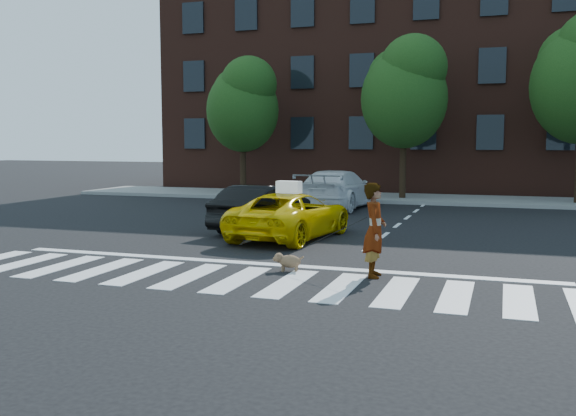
{
  "coord_description": "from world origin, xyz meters",
  "views": [
    {
      "loc": [
        4.72,
        -10.94,
        2.61
      ],
      "look_at": [
        0.09,
        2.7,
        1.1
      ],
      "focal_mm": 40.0,
      "sensor_mm": 36.0,
      "label": 1
    }
  ],
  "objects": [
    {
      "name": "crosswalk",
      "position": [
        0.0,
        0.0,
        0.01
      ],
      "size": [
        13.0,
        2.4,
        0.01
      ],
      "primitive_type": "cube",
      "color": "silver",
      "rests_on": "ground"
    },
    {
      "name": "tree_left",
      "position": [
        -6.97,
        17.0,
        4.44
      ],
      "size": [
        3.39,
        3.38,
        6.5
      ],
      "color": "black",
      "rests_on": "ground"
    },
    {
      "name": "stop_line",
      "position": [
        0.0,
        1.6,
        0.01
      ],
      "size": [
        12.0,
        0.3,
        0.01
      ],
      "primitive_type": "cube",
      "color": "silver",
      "rests_on": "ground"
    },
    {
      "name": "taxi_sign",
      "position": [
        -0.69,
        5.08,
        1.39
      ],
      "size": [
        0.68,
        0.36,
        0.32
      ],
      "primitive_type": "cube",
      "rotation": [
        0.0,
        0.0,
        3.02
      ],
      "color": "white",
      "rests_on": "taxi"
    },
    {
      "name": "tree_mid",
      "position": [
        0.53,
        17.0,
        4.85
      ],
      "size": [
        3.69,
        3.69,
        7.1
      ],
      "color": "black",
      "rests_on": "ground"
    },
    {
      "name": "white_suv",
      "position": [
        -1.4,
        13.03,
        0.75
      ],
      "size": [
        2.32,
        5.23,
        1.49
      ],
      "primitive_type": "imported",
      "rotation": [
        0.0,
        0.0,
        3.1
      ],
      "color": "silver",
      "rests_on": "ground"
    },
    {
      "name": "building",
      "position": [
        0.0,
        25.0,
        6.0
      ],
      "size": [
        26.0,
        10.0,
        12.0
      ],
      "primitive_type": "cube",
      "color": "#482319",
      "rests_on": "ground"
    },
    {
      "name": "woman",
      "position": [
        2.39,
        1.1,
        0.91
      ],
      "size": [
        0.51,
        0.71,
        1.82
      ],
      "primitive_type": "imported",
      "rotation": [
        0.0,
        0.0,
        1.68
      ],
      "color": "#999999",
      "rests_on": "ground"
    },
    {
      "name": "ground",
      "position": [
        0.0,
        0.0,
        0.0
      ],
      "size": [
        120.0,
        120.0,
        0.0
      ],
      "primitive_type": "plane",
      "color": "black",
      "rests_on": "ground"
    },
    {
      "name": "dog",
      "position": [
        0.63,
        1.07,
        0.21
      ],
      "size": [
        0.64,
        0.3,
        0.37
      ],
      "rotation": [
        0.0,
        0.0,
        0.13
      ],
      "color": "#8F6A49",
      "rests_on": "ground"
    },
    {
      "name": "sidewalk_far",
      "position": [
        0.0,
        17.5,
        0.07
      ],
      "size": [
        30.0,
        4.0,
        0.15
      ],
      "primitive_type": "cube",
      "color": "slate",
      "rests_on": "ground"
    },
    {
      "name": "taxi",
      "position": [
        -0.69,
        5.28,
        0.62
      ],
      "size": [
        2.59,
        4.66,
        1.23
      ],
      "primitive_type": "imported",
      "rotation": [
        0.0,
        0.0,
        3.02
      ],
      "color": "#D8B504",
      "rests_on": "ground"
    },
    {
      "name": "black_sedan",
      "position": [
        -2.0,
        6.54,
        0.67
      ],
      "size": [
        1.88,
        4.18,
        1.33
      ],
      "primitive_type": "imported",
      "rotation": [
        0.0,
        0.0,
        3.02
      ],
      "color": "black",
      "rests_on": "ground"
    }
  ]
}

